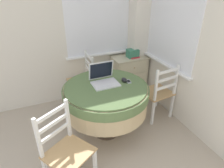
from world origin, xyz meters
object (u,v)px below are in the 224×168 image
(dining_chair_near_back_window, at_px, (83,81))
(book_on_cabinet, at_px, (133,56))
(computer_mouse, at_px, (124,80))
(dining_chair_near_right_window, at_px, (159,93))
(dining_chair_camera_near, at_px, (66,150))
(round_dining_table, at_px, (106,97))
(laptop, at_px, (104,79))
(storage_box, at_px, (133,53))
(corner_cabinet, at_px, (129,75))
(cell_phone, at_px, (129,81))

(dining_chair_near_back_window, xyz_separation_m, book_on_cabinet, (0.95, 0.02, 0.29))
(computer_mouse, height_order, dining_chair_near_right_window, dining_chair_near_right_window)
(computer_mouse, bearing_deg, dining_chair_near_back_window, 113.12)
(dining_chair_near_right_window, bearing_deg, dining_chair_near_back_window, 139.32)
(dining_chair_camera_near, bearing_deg, dining_chair_near_back_window, 67.98)
(computer_mouse, xyz_separation_m, dining_chair_near_back_window, (-0.36, 0.83, -0.35))
(round_dining_table, bearing_deg, dining_chair_near_back_window, 95.69)
(round_dining_table, bearing_deg, laptop, 83.13)
(storage_box, bearing_deg, dining_chair_near_right_window, -88.55)
(book_on_cabinet, bearing_deg, dining_chair_near_right_window, -89.70)
(dining_chair_camera_near, bearing_deg, corner_cabinet, 44.77)
(round_dining_table, bearing_deg, storage_box, 45.75)
(laptop, xyz_separation_m, dining_chair_near_right_window, (0.85, -0.05, -0.37))
(laptop, distance_m, dining_chair_camera_near, 1.00)
(dining_chair_near_back_window, distance_m, book_on_cabinet, 0.99)
(cell_phone, bearing_deg, computer_mouse, 151.31)
(round_dining_table, relative_size, dining_chair_near_right_window, 1.23)
(storage_box, height_order, book_on_cabinet, storage_box)
(storage_box, distance_m, book_on_cabinet, 0.06)
(cell_phone, xyz_separation_m, storage_box, (0.52, 0.87, 0.03))
(dining_chair_near_right_window, bearing_deg, computer_mouse, -178.43)
(storage_box, bearing_deg, round_dining_table, -134.25)
(laptop, relative_size, dining_chair_camera_near, 0.38)
(corner_cabinet, xyz_separation_m, storage_box, (0.04, -0.02, 0.43))
(dining_chair_near_right_window, bearing_deg, round_dining_table, -177.53)
(dining_chair_camera_near, bearing_deg, cell_phone, 29.23)
(cell_phone, xyz_separation_m, book_on_cabinet, (0.54, 0.88, -0.03))
(cell_phone, height_order, dining_chair_near_right_window, dining_chair_near_right_window)
(dining_chair_near_back_window, distance_m, storage_box, 0.99)
(computer_mouse, distance_m, storage_box, 1.02)
(cell_phone, bearing_deg, laptop, 162.59)
(round_dining_table, relative_size, corner_cabinet, 1.55)
(laptop, bearing_deg, dining_chair_near_back_window, 97.16)
(laptop, distance_m, storage_box, 1.14)
(computer_mouse, xyz_separation_m, corner_cabinet, (0.53, 0.87, -0.42))
(corner_cabinet, bearing_deg, dining_chair_near_right_window, -85.74)
(laptop, height_order, storage_box, laptop)
(storage_box, bearing_deg, book_on_cabinet, 18.70)
(cell_phone, bearing_deg, book_on_cabinet, 58.47)
(book_on_cabinet, bearing_deg, round_dining_table, -134.62)
(cell_phone, bearing_deg, round_dining_table, 178.78)
(dining_chair_camera_near, bearing_deg, round_dining_table, 40.20)
(laptop, height_order, dining_chair_camera_near, laptop)
(dining_chair_near_back_window, bearing_deg, dining_chair_camera_near, -112.02)
(computer_mouse, height_order, cell_phone, computer_mouse)
(round_dining_table, xyz_separation_m, computer_mouse, (0.27, 0.02, 0.19))
(book_on_cabinet, bearing_deg, storage_box, -161.30)
(cell_phone, xyz_separation_m, dining_chair_camera_near, (-0.98, -0.55, -0.32))
(cell_phone, height_order, storage_box, storage_box)
(computer_mouse, distance_m, corner_cabinet, 1.10)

